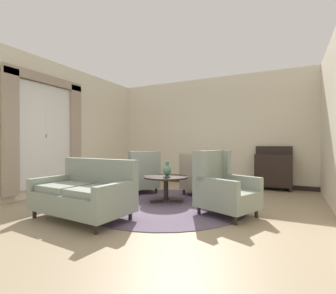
# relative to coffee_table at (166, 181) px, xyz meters

# --- Properties ---
(ground) EXTENTS (9.23, 9.23, 0.00)m
(ground) POSITION_rel_coffee_table_xyz_m (0.07, -0.53, -0.44)
(ground) COLOR #9E896B
(wall_back) EXTENTS (6.12, 0.08, 3.22)m
(wall_back) POSITION_rel_coffee_table_xyz_m (0.07, 2.77, 1.17)
(wall_back) COLOR beige
(wall_back) RESTS_ON ground
(wall_left) EXTENTS (0.08, 4.62, 3.22)m
(wall_left) POSITION_rel_coffee_table_xyz_m (-2.91, 0.46, 1.17)
(wall_left) COLOR beige
(wall_left) RESTS_ON ground
(baseboard_back) EXTENTS (5.96, 0.03, 0.12)m
(baseboard_back) POSITION_rel_coffee_table_xyz_m (0.07, 2.71, -0.38)
(baseboard_back) COLOR black
(baseboard_back) RESTS_ON ground
(area_rug) EXTENTS (3.22, 3.22, 0.01)m
(area_rug) POSITION_rel_coffee_table_xyz_m (0.07, -0.23, -0.44)
(area_rug) COLOR #5B4C60
(area_rug) RESTS_ON ground
(window_with_curtains) EXTENTS (0.12, 2.02, 2.67)m
(window_with_curtains) POSITION_rel_coffee_table_xyz_m (-2.81, -0.64, 1.11)
(window_with_curtains) COLOR silver
(coffee_table) EXTENTS (0.92, 0.92, 0.53)m
(coffee_table) POSITION_rel_coffee_table_xyz_m (0.00, 0.00, 0.00)
(coffee_table) COLOR black
(coffee_table) RESTS_ON ground
(porcelain_vase) EXTENTS (0.17, 0.17, 0.32)m
(porcelain_vase) POSITION_rel_coffee_table_xyz_m (0.05, -0.04, 0.23)
(porcelain_vase) COLOR #4C7A66
(porcelain_vase) RESTS_ON coffee_table
(settee) EXTENTS (1.68, 1.00, 0.95)m
(settee) POSITION_rel_coffee_table_xyz_m (-0.66, -1.62, -0.04)
(settee) COLOR gray
(settee) RESTS_ON ground
(armchair_near_sideboard) EXTENTS (1.11, 1.04, 1.08)m
(armchair_near_sideboard) POSITION_rel_coffee_table_xyz_m (1.29, -0.43, 0.01)
(armchair_near_sideboard) COLOR gray
(armchair_near_sideboard) RESTS_ON ground
(armchair_beside_settee) EXTENTS (1.07, 1.10, 0.98)m
(armchair_beside_settee) POSITION_rel_coffee_table_xyz_m (0.45, 0.95, -0.02)
(armchair_beside_settee) COLOR gray
(armchair_beside_settee) RESTS_ON ground
(armchair_near_window) EXTENTS (1.12, 1.10, 1.03)m
(armchair_near_window) POSITION_rel_coffee_table_xyz_m (-0.98, 0.60, -0.00)
(armchair_near_window) COLOR gray
(armchair_near_window) RESTS_ON ground
(side_table) EXTENTS (0.48, 0.48, 0.72)m
(side_table) POSITION_rel_coffee_table_xyz_m (0.92, 0.44, -0.01)
(side_table) COLOR black
(side_table) RESTS_ON ground
(sideboard) EXTENTS (0.91, 0.36, 1.16)m
(sideboard) POSITION_rel_coffee_table_xyz_m (1.92, 2.47, 0.09)
(sideboard) COLOR black
(sideboard) RESTS_ON ground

